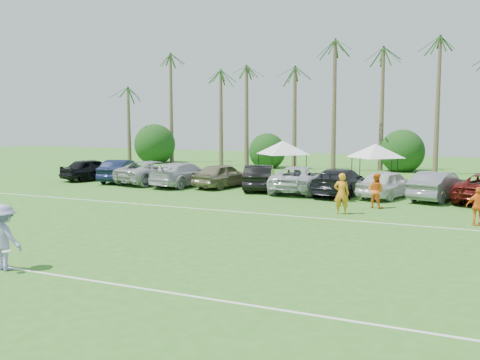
% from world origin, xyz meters
% --- Properties ---
extents(field_lines, '(80.00, 12.10, 0.01)m').
position_xyz_m(field_lines, '(0.00, 8.00, 0.01)').
color(field_lines, white).
rests_on(field_lines, ground).
extents(palm_tree_0, '(2.40, 2.40, 8.90)m').
position_xyz_m(palm_tree_0, '(-22.00, 38.00, 7.48)').
color(palm_tree_0, brown).
rests_on(palm_tree_0, ground).
extents(palm_tree_1, '(2.40, 2.40, 9.90)m').
position_xyz_m(palm_tree_1, '(-17.00, 38.00, 8.35)').
color(palm_tree_1, brown).
rests_on(palm_tree_1, ground).
extents(palm_tree_2, '(2.40, 2.40, 10.90)m').
position_xyz_m(palm_tree_2, '(-12.00, 38.00, 9.21)').
color(palm_tree_2, brown).
rests_on(palm_tree_2, ground).
extents(palm_tree_3, '(2.40, 2.40, 11.90)m').
position_xyz_m(palm_tree_3, '(-8.00, 38.00, 10.06)').
color(palm_tree_3, brown).
rests_on(palm_tree_3, ground).
extents(palm_tree_4, '(2.40, 2.40, 8.90)m').
position_xyz_m(palm_tree_4, '(-4.00, 38.00, 7.48)').
color(palm_tree_4, brown).
rests_on(palm_tree_4, ground).
extents(palm_tree_5, '(2.40, 2.40, 9.90)m').
position_xyz_m(palm_tree_5, '(0.00, 38.00, 8.35)').
color(palm_tree_5, brown).
rests_on(palm_tree_5, ground).
extents(palm_tree_6, '(2.40, 2.40, 10.90)m').
position_xyz_m(palm_tree_6, '(4.00, 38.00, 9.21)').
color(palm_tree_6, brown).
rests_on(palm_tree_6, ground).
extents(palm_tree_7, '(2.40, 2.40, 11.90)m').
position_xyz_m(palm_tree_7, '(8.00, 38.00, 10.06)').
color(palm_tree_7, brown).
rests_on(palm_tree_7, ground).
extents(bush_tree_0, '(4.00, 4.00, 4.00)m').
position_xyz_m(bush_tree_0, '(-19.00, 39.00, 1.80)').
color(bush_tree_0, brown).
rests_on(bush_tree_0, ground).
extents(bush_tree_1, '(4.00, 4.00, 4.00)m').
position_xyz_m(bush_tree_1, '(-6.00, 39.00, 1.80)').
color(bush_tree_1, brown).
rests_on(bush_tree_1, ground).
extents(bush_tree_2, '(4.00, 4.00, 4.00)m').
position_xyz_m(bush_tree_2, '(6.00, 39.00, 1.80)').
color(bush_tree_2, brown).
rests_on(bush_tree_2, ground).
extents(sideline_player_a, '(0.81, 0.62, 1.99)m').
position_xyz_m(sideline_player_a, '(6.32, 15.52, 0.99)').
color(sideline_player_a, orange).
rests_on(sideline_player_a, ground).
extents(sideline_player_b, '(1.05, 0.92, 1.81)m').
position_xyz_m(sideline_player_b, '(7.49, 18.02, 0.90)').
color(sideline_player_b, orange).
rests_on(sideline_player_b, ground).
extents(sideline_player_c, '(1.02, 0.52, 1.68)m').
position_xyz_m(sideline_player_c, '(12.33, 15.10, 0.84)').
color(sideline_player_c, orange).
rests_on(sideline_player_c, ground).
extents(canopy_tent_left, '(4.27, 4.27, 3.46)m').
position_xyz_m(canopy_tent_left, '(-1.07, 27.66, 2.96)').
color(canopy_tent_left, black).
rests_on(canopy_tent_left, ground).
extents(canopy_tent_right, '(4.11, 4.11, 3.33)m').
position_xyz_m(canopy_tent_right, '(5.61, 28.05, 2.85)').
color(canopy_tent_right, black).
rests_on(canopy_tent_right, ground).
extents(frisbee_player, '(1.33, 0.81, 2.00)m').
position_xyz_m(frisbee_player, '(-0.63, 1.82, 1.00)').
color(frisbee_player, '#908AC4').
rests_on(frisbee_player, ground).
extents(parked_car_0, '(3.19, 5.12, 1.63)m').
position_xyz_m(parked_car_0, '(-14.25, 22.14, 0.81)').
color(parked_car_0, black).
rests_on(parked_car_0, ground).
extents(parked_car_1, '(2.85, 5.21, 1.63)m').
position_xyz_m(parked_car_1, '(-11.54, 22.12, 0.81)').
color(parked_car_1, black).
rests_on(parked_car_1, ground).
extents(parked_car_2, '(3.81, 6.28, 1.63)m').
position_xyz_m(parked_car_2, '(-8.82, 22.22, 0.81)').
color(parked_car_2, '#ABAEB2').
rests_on(parked_car_2, ground).
extents(parked_car_3, '(3.04, 5.87, 1.63)m').
position_xyz_m(parked_car_3, '(-6.11, 21.81, 0.81)').
color(parked_car_3, '#B5B4BD').
rests_on(parked_car_3, ground).
extents(parked_car_4, '(2.93, 5.08, 1.63)m').
position_xyz_m(parked_car_4, '(-3.39, 22.29, 0.81)').
color(parked_car_4, '#7E7658').
rests_on(parked_car_4, ground).
extents(parked_car_5, '(3.13, 5.23, 1.63)m').
position_xyz_m(parked_car_5, '(-0.68, 22.18, 0.81)').
color(parked_car_5, black).
rests_on(parked_car_5, ground).
extents(parked_car_6, '(3.05, 6.01, 1.63)m').
position_xyz_m(parked_car_6, '(2.04, 22.16, 0.81)').
color(parked_car_6, '#B8BBC2').
rests_on(parked_car_6, ground).
extents(parked_car_7, '(2.84, 5.81, 1.63)m').
position_xyz_m(parked_car_7, '(4.75, 21.82, 0.81)').
color(parked_car_7, black).
rests_on(parked_car_7, ground).
extents(parked_car_8, '(3.34, 5.14, 1.63)m').
position_xyz_m(parked_car_8, '(7.47, 21.95, 0.81)').
color(parked_car_8, silver).
rests_on(parked_car_8, ground).
extents(parked_car_9, '(2.97, 5.22, 1.63)m').
position_xyz_m(parked_car_9, '(10.18, 22.17, 0.81)').
color(parked_car_9, slate).
rests_on(parked_car_9, ground).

